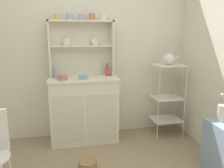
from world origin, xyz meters
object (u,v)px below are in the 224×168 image
Objects in this scene: hutch_cabinet at (84,109)px; jam_bottle at (107,71)px; cup_gold_0 at (57,17)px; flower_vase at (222,112)px; bakers_rack at (167,93)px; utensil_jar at (57,74)px; hutch_shelf_unit at (81,44)px; floor_basket at (88,167)px; porcelain_teapot at (169,59)px; bowl_mixing_large at (62,78)px.

hutch_cabinet is 0.63m from jam_bottle.
cup_gold_0 reaches higher than hutch_cabinet.
jam_bottle is 1.57m from flower_vase.
cup_gold_0 is at bearing 145.75° from flower_vase.
bakers_rack is 1.60m from utensil_jar.
hutch_shelf_unit is 4.28× the size of floor_basket.
cup_gold_0 is 0.38× the size of utensil_jar.
porcelain_teapot reaches higher than floor_basket.
flower_vase is at bearing -40.73° from hutch_shelf_unit.
bakers_rack is 8.27× the size of bowl_mixing_large.
flower_vase is (1.71, -1.16, -1.03)m from cup_gold_0.
cup_gold_0 is 0.76× the size of bowl_mixing_large.
hutch_shelf_unit reaches higher than utensil_jar.
hutch_shelf_unit is 1.25m from porcelain_teapot.
hutch_shelf_unit is at bearing 40.69° from bowl_mixing_large.
hutch_shelf_unit reaches higher than jam_bottle.
hutch_shelf_unit is (0.00, 0.16, 0.88)m from hutch_cabinet.
jam_bottle reaches higher than flower_vase.
bowl_mixing_large reaches higher than flower_vase.
floor_basket is 1.83m from porcelain_teapot.
bowl_mixing_large is (-0.28, -0.07, 0.47)m from hutch_cabinet.
bakers_rack is 3.35× the size of flower_vase.
utensil_jar is at bearing 147.41° from flower_vase.
hutch_shelf_unit is at bearing 87.45° from floor_basket.
jam_bottle is at bearing 170.52° from porcelain_teapot.
flower_vase is (1.40, -1.20, -0.67)m from hutch_shelf_unit.
bakers_rack is 1.87m from cup_gold_0.
jam_bottle reaches higher than floor_basket.
floor_basket is 1.35m from jam_bottle.
cup_gold_0 is 0.39× the size of porcelain_teapot.
hutch_cabinet is at bearing 177.28° from porcelain_teapot.
hutch_cabinet is 0.90m from hutch_shelf_unit.
hutch_shelf_unit is at bearing 13.80° from utensil_jar.
flower_vase is at bearing -79.31° from bakers_rack.
cup_gold_0 is at bearing 105.29° from floor_basket.
bakers_rack is 0.94m from jam_bottle.
hutch_shelf_unit is 3.47× the size of utensil_jar.
floor_basket is 1.18m from bowl_mixing_large.
bowl_mixing_large reaches higher than hutch_cabinet.
utensil_jar is 1.01× the size of porcelain_teapot.
hutch_cabinet is 1.39m from porcelain_teapot.
hutch_shelf_unit is 0.55m from bowl_mixing_large.
cup_gold_0 reaches higher than bakers_rack.
utensil_jar is (-0.35, 0.08, 0.50)m from hutch_cabinet.
flower_vase is at bearing -47.04° from jam_bottle.
utensil_jar is (-0.70, -0.01, -0.01)m from jam_bottle.
hutch_shelf_unit is 2.78× the size of flower_vase.
bowl_mixing_large is (0.03, -0.20, -0.78)m from cup_gold_0.
utensil_jar is (-0.35, -0.09, -0.38)m from hutch_shelf_unit.
bowl_mixing_large is 0.73× the size of jam_bottle.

